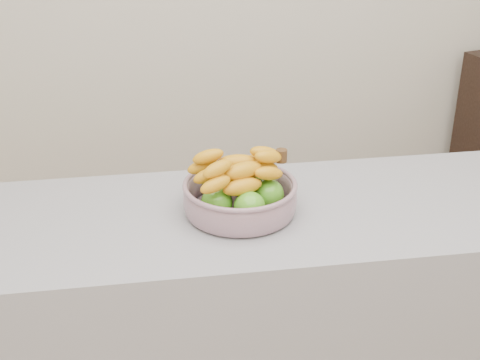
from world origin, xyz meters
name	(u,v)px	position (x,y,z in m)	size (l,w,h in m)	color
counter	(278,336)	(0.00, 0.56, 0.45)	(2.00, 0.60, 0.90)	gray
fruit_bowl	(240,194)	(-0.12, 0.56, 0.96)	(0.32, 0.32, 0.17)	#9DA6BC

